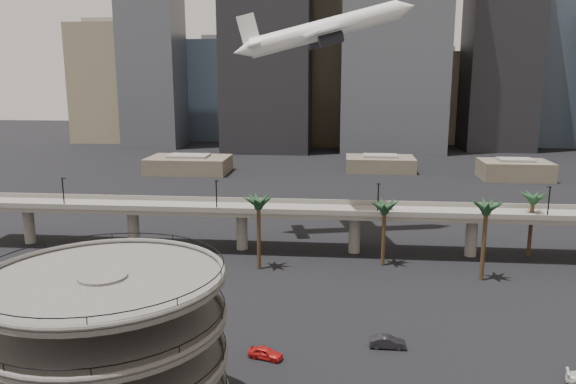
# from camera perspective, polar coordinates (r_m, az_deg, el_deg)

# --- Properties ---
(parking_ramp) EXTENTS (22.20, 22.20, 17.35)m
(parking_ramp) POSITION_cam_1_polar(r_m,az_deg,el_deg) (56.01, -17.89, -14.22)
(parking_ramp) COLOR #524F4D
(parking_ramp) RESTS_ON ground
(overpass) EXTENTS (130.00, 9.30, 14.70)m
(overpass) POSITION_cam_1_polar(r_m,az_deg,el_deg) (108.54, 1.00, -2.28)
(overpass) COLOR slate
(overpass) RESTS_ON ground
(palm_trees) EXTENTS (54.40, 18.40, 14.00)m
(palm_trees) POSITION_cam_1_polar(r_m,az_deg,el_deg) (100.87, 12.92, -1.38)
(palm_trees) COLOR #4C3620
(palm_trees) RESTS_ON ground
(low_buildings) EXTENTS (135.00, 27.50, 6.80)m
(low_buildings) POSITION_cam_1_polar(r_m,az_deg,el_deg) (194.71, 5.04, 2.69)
(low_buildings) COLOR brown
(low_buildings) RESTS_ON ground
(skyline) EXTENTS (269.00, 86.00, 129.40)m
(skyline) POSITION_cam_1_polar(r_m,az_deg,el_deg) (267.41, 7.20, 14.71)
(skyline) COLOR #7E6F57
(skyline) RESTS_ON ground
(airborne_jet) EXTENTS (37.66, 33.81, 13.23)m
(airborne_jet) POSITION_cam_1_polar(r_m,az_deg,el_deg) (117.16, 3.70, 16.08)
(airborne_jet) COLOR white
(airborne_jet) RESTS_ON ground
(car_a) EXTENTS (4.59, 2.80, 1.46)m
(car_a) POSITION_cam_1_polar(r_m,az_deg,el_deg) (70.98, -2.30, -16.02)
(car_a) COLOR red
(car_a) RESTS_ON ground
(car_b) EXTENTS (4.63, 1.64, 1.52)m
(car_b) POSITION_cam_1_polar(r_m,az_deg,el_deg) (74.42, 10.09, -14.78)
(car_b) COLOR black
(car_b) RESTS_ON ground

